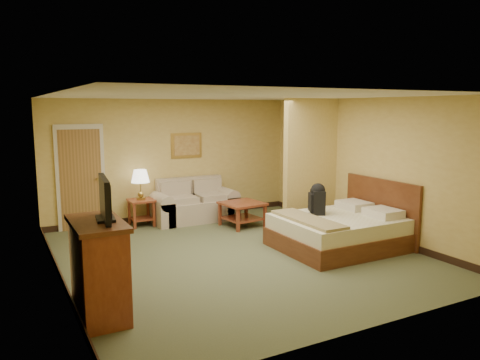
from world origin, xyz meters
TOP-DOWN VIEW (x-y plane):
  - floor at (0.00, 0.00)m, footprint 6.00×6.00m
  - ceiling at (0.00, 0.00)m, footprint 6.00×6.00m
  - back_wall at (0.00, 3.00)m, footprint 5.50×0.02m
  - left_wall at (-2.75, 0.00)m, footprint 0.02×6.00m
  - right_wall at (2.75, 0.00)m, footprint 0.02×6.00m
  - partition at (2.15, 0.93)m, footprint 1.20×0.15m
  - door at (-1.95, 2.96)m, footprint 0.94×0.16m
  - baseboard at (0.00, 2.99)m, footprint 5.50×0.02m
  - loveseat at (0.31, 2.58)m, footprint 1.81×0.84m
  - side_table at (-0.84, 2.65)m, footprint 0.50×0.50m
  - table_lamp at (-0.84, 2.65)m, footprint 0.37×0.37m
  - coffee_table at (0.98, 1.64)m, footprint 0.86×0.86m
  - wall_picture at (0.31, 2.97)m, footprint 0.70×0.04m
  - dresser at (-2.48, -1.28)m, footprint 0.56×1.07m
  - tv at (-2.38, -1.28)m, footprint 0.24×0.81m
  - bed at (1.82, -0.48)m, footprint 2.08×1.77m
  - backpack at (1.53, -0.15)m, footprint 0.32×0.38m

SIDE VIEW (x-z plane):
  - floor at x=0.00m, z-range 0.00..0.00m
  - baseboard at x=0.00m, z-range 0.00..0.12m
  - loveseat at x=0.31m, z-range -0.16..0.75m
  - bed at x=1.82m, z-range -0.26..0.88m
  - coffee_table at x=0.98m, z-range 0.11..0.61m
  - side_table at x=-0.84m, z-range 0.09..0.64m
  - dresser at x=-2.48m, z-range 0.01..1.15m
  - backpack at x=1.53m, z-range 0.58..1.12m
  - table_lamp at x=-0.84m, z-range 0.71..1.33m
  - door at x=-1.95m, z-range -0.02..2.08m
  - back_wall at x=0.00m, z-range 0.00..2.60m
  - left_wall at x=-2.75m, z-range 0.00..2.60m
  - right_wall at x=2.75m, z-range 0.00..2.60m
  - partition at x=2.15m, z-range 0.00..2.60m
  - tv at x=-2.38m, z-range 1.13..1.62m
  - wall_picture at x=0.31m, z-range 1.33..1.87m
  - ceiling at x=0.00m, z-range 2.60..2.60m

